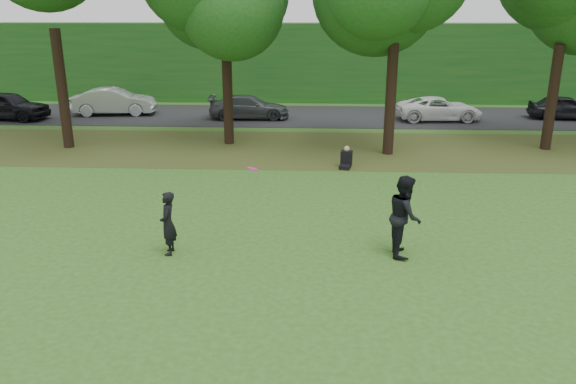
% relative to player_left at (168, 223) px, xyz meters
% --- Properties ---
extents(ground, '(120.00, 120.00, 0.00)m').
position_rel_player_left_xyz_m(ground, '(2.67, -1.74, -0.81)').
color(ground, '#355119').
rests_on(ground, ground).
extents(leaf_litter, '(60.00, 7.00, 0.01)m').
position_rel_player_left_xyz_m(leaf_litter, '(2.67, 11.26, -0.80)').
color(leaf_litter, '#50431C').
rests_on(leaf_litter, ground).
extents(street, '(70.00, 7.00, 0.02)m').
position_rel_player_left_xyz_m(street, '(2.67, 19.26, -0.80)').
color(street, black).
rests_on(street, ground).
extents(far_hedge, '(70.00, 3.00, 5.00)m').
position_rel_player_left_xyz_m(far_hedge, '(2.67, 25.26, 1.69)').
color(far_hedge, '#17511B').
rests_on(far_hedge, ground).
extents(player_left, '(0.45, 0.63, 1.61)m').
position_rel_player_left_xyz_m(player_left, '(0.00, 0.00, 0.00)').
color(player_left, black).
rests_on(player_left, ground).
extents(player_right, '(0.82, 1.03, 2.04)m').
position_rel_player_left_xyz_m(player_right, '(5.82, 0.27, 0.21)').
color(player_right, black).
rests_on(player_right, ground).
extents(parked_cars, '(35.16, 3.99, 1.54)m').
position_rel_player_left_xyz_m(parked_cars, '(-0.10, 18.31, -0.09)').
color(parked_cars, black).
rests_on(parked_cars, street).
extents(frisbee, '(0.34, 0.35, 0.14)m').
position_rel_player_left_xyz_m(frisbee, '(2.09, 0.37, 1.32)').
color(frisbee, '#F01488').
rests_on(frisbee, ground).
extents(seated_person, '(0.55, 0.80, 0.83)m').
position_rel_player_left_xyz_m(seated_person, '(4.80, 8.31, -0.50)').
color(seated_person, black).
rests_on(seated_person, ground).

